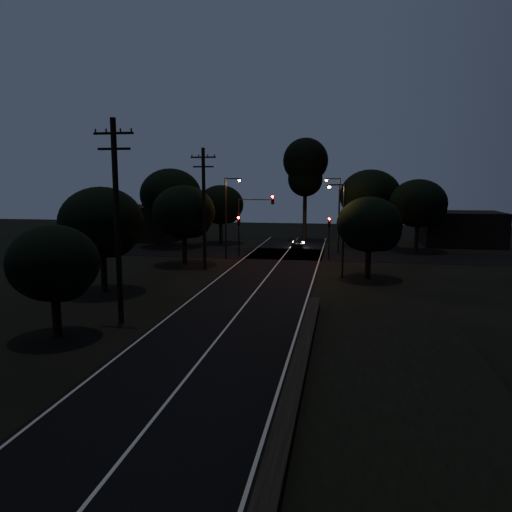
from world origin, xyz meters
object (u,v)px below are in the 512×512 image
(streetlight_a, at_px, (228,212))
(streetlight_b, at_px, (337,210))
(streetlight_c, at_px, (341,224))
(signal_right, at_px, (329,230))
(utility_pole_mid, at_px, (117,218))
(signal_mast, at_px, (255,214))
(utility_pole_far, at_px, (204,207))
(tall_pine, at_px, (305,167))
(car, at_px, (297,244))
(signal_left, at_px, (239,228))

(streetlight_a, distance_m, streetlight_b, 12.19)
(streetlight_b, relative_size, streetlight_c, 1.07)
(signal_right, bearing_deg, utility_pole_mid, -112.99)
(streetlight_b, bearing_deg, signal_right, -100.00)
(signal_mast, xyz_separation_m, streetlight_b, (8.22, 4.01, 0.30))
(utility_pole_far, bearing_deg, utility_pole_mid, -90.00)
(utility_pole_far, bearing_deg, signal_right, 37.00)
(utility_pole_far, distance_m, tall_pine, 24.36)
(streetlight_b, distance_m, car, 6.33)
(utility_pole_mid, bearing_deg, utility_pole_far, 90.00)
(utility_pole_mid, bearing_deg, car, 77.46)
(tall_pine, bearing_deg, signal_left, -110.46)
(signal_left, bearing_deg, utility_pole_mid, -93.21)
(tall_pine, height_order, streetlight_c, tall_pine)
(utility_pole_mid, xyz_separation_m, signal_mast, (3.09, 24.99, -1.40))
(utility_pole_far, height_order, tall_pine, tall_pine)
(utility_pole_mid, xyz_separation_m, utility_pole_far, (0.00, 17.00, -0.25))
(streetlight_b, bearing_deg, streetlight_c, -87.86)
(utility_pole_mid, bearing_deg, signal_left, 86.79)
(utility_pole_mid, height_order, streetlight_b, utility_pole_mid)
(signal_left, height_order, signal_mast, signal_mast)
(signal_left, bearing_deg, streetlight_b, 22.05)
(signal_left, xyz_separation_m, car, (5.50, 6.01, -2.29))
(utility_pole_far, bearing_deg, signal_left, 80.06)
(signal_left, height_order, signal_right, same)
(tall_pine, height_order, signal_mast, tall_pine)
(utility_pole_mid, distance_m, signal_left, 25.19)
(signal_mast, distance_m, streetlight_b, 9.15)
(streetlight_b, relative_size, car, 2.47)
(signal_left, bearing_deg, streetlight_c, -43.76)
(tall_pine, relative_size, streetlight_c, 1.75)
(signal_mast, distance_m, car, 8.06)
(streetlight_a, bearing_deg, tall_pine, 69.64)
(utility_pole_far, distance_m, streetlight_a, 6.10)
(utility_pole_mid, distance_m, utility_pole_far, 17.00)
(signal_left, distance_m, signal_right, 9.20)
(utility_pole_mid, distance_m, signal_mast, 25.22)
(tall_pine, height_order, signal_left, tall_pine)
(signal_right, bearing_deg, streetlight_b, 80.00)
(signal_left, height_order, car, signal_left)
(signal_left, bearing_deg, utility_pole_far, -99.94)
(utility_pole_mid, relative_size, tall_pine, 0.84)
(utility_pole_far, relative_size, signal_right, 2.56)
(signal_right, xyz_separation_m, car, (-3.70, 6.01, -2.29))
(utility_pole_far, relative_size, streetlight_b, 1.31)
(signal_mast, distance_m, streetlight_a, 3.13)
(signal_mast, bearing_deg, streetlight_a, -140.23)
(signal_mast, relative_size, streetlight_a, 0.78)
(signal_right, bearing_deg, signal_left, 180.00)
(utility_pole_far, relative_size, signal_left, 2.56)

